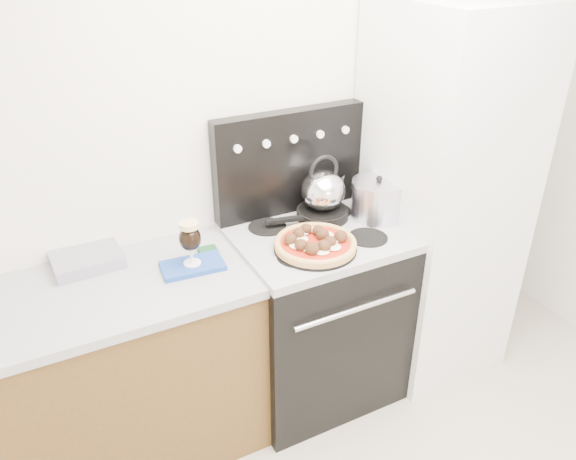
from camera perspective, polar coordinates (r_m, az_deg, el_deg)
room_shell at (r=1.77m, az=15.33°, el=-3.72°), size 3.52×3.01×2.52m
base_cabinet at (r=2.63m, az=-19.83°, el=-14.90°), size 1.45×0.60×0.86m
countertop at (r=2.35m, az=-21.62°, el=-6.84°), size 1.48×0.63×0.04m
stove_body at (r=2.84m, az=2.69°, el=-8.76°), size 0.76×0.65×0.88m
cooktop at (r=2.59m, az=2.92°, el=-0.65°), size 0.76×0.65×0.04m
backguard at (r=2.69m, az=0.12°, el=6.93°), size 0.76×0.08×0.50m
fridge at (r=2.93m, az=15.14°, el=3.09°), size 0.64×0.68×1.90m
foil_sheet at (r=2.50m, az=-19.71°, el=-2.90°), size 0.29×0.22×0.06m
oven_mitt at (r=2.38m, az=-9.67°, el=-3.61°), size 0.27×0.17×0.02m
beer_glass at (r=2.33m, az=-9.88°, el=-1.32°), size 0.10×0.10×0.20m
pizza_pan at (r=2.45m, az=2.79°, el=-1.88°), size 0.37×0.37×0.01m
pizza at (r=2.43m, az=2.81°, el=-1.24°), size 0.40×0.40×0.05m
skillet at (r=2.71m, az=3.51°, el=1.69°), size 0.30×0.30×0.04m
tea_kettle at (r=2.65m, az=3.60°, el=4.34°), size 0.24×0.24×0.23m
stock_pot at (r=2.71m, az=9.08°, el=3.01°), size 0.26×0.26×0.18m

